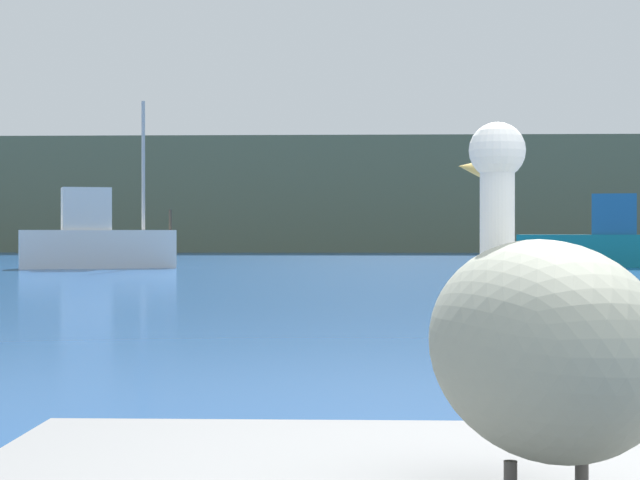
{
  "coord_description": "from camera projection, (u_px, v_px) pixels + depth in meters",
  "views": [
    {
      "loc": [
        -1.0,
        -2.3,
        1.19
      ],
      "look_at": [
        -1.83,
        20.11,
        1.04
      ],
      "focal_mm": 63.47,
      "sensor_mm": 36.0,
      "label": 1
    }
  ],
  "objects": [
    {
      "name": "fishing_boat_white",
      "position": [
        96.0,
        240.0,
        37.61
      ],
      "size": [
        5.23,
        2.89,
        5.62
      ],
      "rotation": [
        0.0,
        0.0,
        0.33
      ],
      "color": "white",
      "rests_on": "ground"
    },
    {
      "name": "pelican",
      "position": [
        538.0,
        342.0,
        2.56
      ],
      "size": [
        0.6,
        1.39,
        0.92
      ],
      "rotation": [
        0.0,
        0.0,
        1.71
      ],
      "color": "gray",
      "rests_on": "pier_dock"
    },
    {
      "name": "hillside_backdrop",
      "position": [
        377.0,
        198.0,
        74.69
      ],
      "size": [
        140.0,
        16.08,
        6.98
      ],
      "primitive_type": "cube",
      "color": "#5B664C",
      "rests_on": "ground"
    },
    {
      "name": "fishing_boat_teal",
      "position": [
        607.0,
        243.0,
        39.27
      ],
      "size": [
        6.19,
        3.1,
        5.54
      ],
      "rotation": [
        0.0,
        0.0,
        -0.22
      ],
      "color": "teal",
      "rests_on": "ground"
    }
  ]
}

